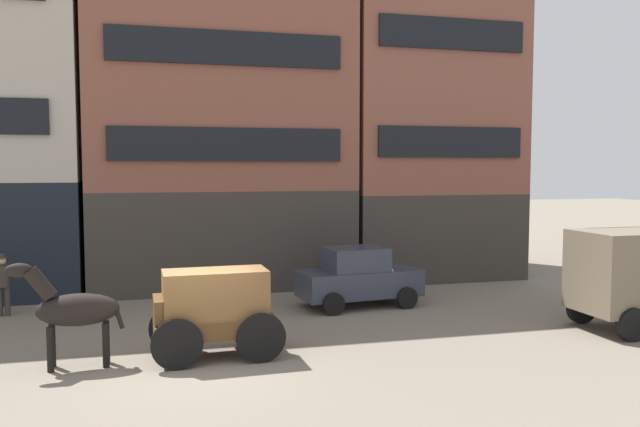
% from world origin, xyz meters
% --- Properties ---
extents(ground_plane, '(120.00, 120.00, 0.00)m').
position_xyz_m(ground_plane, '(0.00, 0.00, 0.00)').
color(ground_plane, slate).
extents(building_center_left, '(9.59, 7.49, 13.33)m').
position_xyz_m(building_center_left, '(1.47, 10.92, 6.70)').
color(building_center_left, '#38332D').
rests_on(building_center_left, ground_plane).
extents(building_center_right, '(7.10, 7.49, 15.25)m').
position_xyz_m(building_center_right, '(9.47, 10.92, 7.67)').
color(building_center_right, '#38332D').
rests_on(building_center_right, ground_plane).
extents(cargo_wagon, '(2.95, 1.60, 1.98)m').
position_xyz_m(cargo_wagon, '(0.32, 0.53, 1.15)').
color(cargo_wagon, brown).
rests_on(cargo_wagon, ground_plane).
extents(draft_horse, '(2.35, 0.66, 2.30)m').
position_xyz_m(draft_horse, '(-2.63, 0.52, 1.27)').
color(draft_horse, black).
rests_on(draft_horse, ground_plane).
extents(sedan_light, '(3.86, 2.20, 1.83)m').
position_xyz_m(sedan_light, '(5.11, 4.72, 0.91)').
color(sedan_light, '#333847').
rests_on(sedan_light, ground_plane).
extents(pedestrian_officer, '(0.40, 0.40, 1.79)m').
position_xyz_m(pedestrian_officer, '(-5.16, 6.06, 0.98)').
color(pedestrian_officer, '#38332D').
rests_on(pedestrian_officer, ground_plane).
extents(fire_hydrant_curbside, '(0.24, 0.24, 0.83)m').
position_xyz_m(fire_hydrant_curbside, '(0.69, 5.93, 0.43)').
color(fire_hydrant_curbside, maroon).
rests_on(fire_hydrant_curbside, ground_plane).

